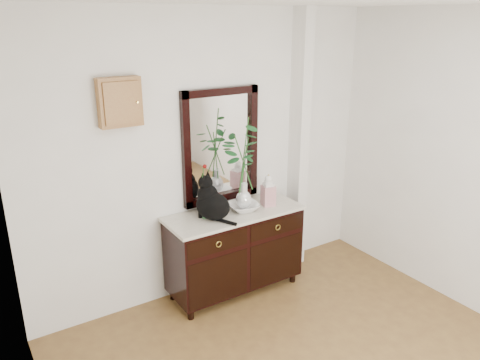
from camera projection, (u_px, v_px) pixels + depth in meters
wall_back at (211, 157)px, 4.41m from camera, size 3.60×0.04×2.70m
pilaster at (299, 144)px, 4.86m from camera, size 0.12×0.20×2.70m
sideboard at (234, 247)px, 4.55m from camera, size 1.33×0.52×0.82m
wall_mirror at (221, 146)px, 4.43m from camera, size 0.80×0.06×1.10m
key_cabinet at (120, 102)px, 3.75m from camera, size 0.35×0.10×0.40m
cat at (213, 198)px, 4.22m from camera, size 0.41×0.45×0.41m
lotus_bowl at (244, 207)px, 4.45m from camera, size 0.34×0.34×0.07m
vase_branches at (244, 164)px, 4.31m from camera, size 0.56×0.56×0.89m
bud_vase_rose at (204, 191)px, 4.21m from camera, size 0.08×0.08×0.53m
ginger_jar at (268, 190)px, 4.54m from camera, size 0.14×0.14×0.32m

